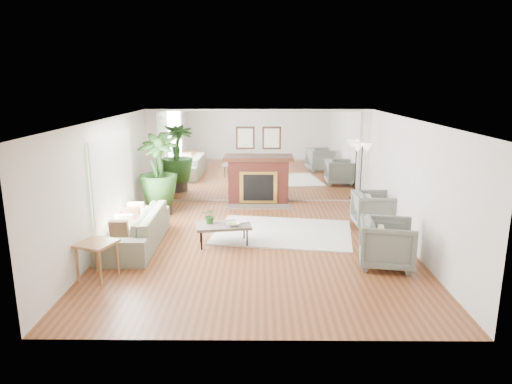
{
  "coord_description": "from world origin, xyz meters",
  "views": [
    {
      "loc": [
        0.03,
        -8.68,
        3.18
      ],
      "look_at": [
        -0.04,
        0.6,
        0.95
      ],
      "focal_mm": 32.0,
      "sensor_mm": 36.0,
      "label": 1
    }
  ],
  "objects_px": {
    "fireplace": "(258,179)",
    "side_table": "(97,248)",
    "potted_ficus": "(158,171)",
    "floor_lamp": "(362,153)",
    "armchair_back": "(373,209)",
    "sofa": "(135,229)",
    "armchair_front": "(387,243)",
    "coffee_table": "(223,226)"
  },
  "relations": [
    {
      "from": "armchair_back",
      "to": "armchair_front",
      "type": "bearing_deg",
      "value": 172.1
    },
    {
      "from": "floor_lamp",
      "to": "fireplace",
      "type": "bearing_deg",
      "value": 176.63
    },
    {
      "from": "armchair_back",
      "to": "side_table",
      "type": "bearing_deg",
      "value": 118.63
    },
    {
      "from": "fireplace",
      "to": "sofa",
      "type": "distance_m",
      "value": 4.14
    },
    {
      "from": "side_table",
      "to": "fireplace",
      "type": "bearing_deg",
      "value": 61.56
    },
    {
      "from": "potted_ficus",
      "to": "floor_lamp",
      "type": "height_order",
      "value": "potted_ficus"
    },
    {
      "from": "armchair_back",
      "to": "floor_lamp",
      "type": "distance_m",
      "value": 2.11
    },
    {
      "from": "fireplace",
      "to": "armchair_back",
      "type": "height_order",
      "value": "fireplace"
    },
    {
      "from": "sofa",
      "to": "floor_lamp",
      "type": "height_order",
      "value": "floor_lamp"
    },
    {
      "from": "potted_ficus",
      "to": "floor_lamp",
      "type": "xyz_separation_m",
      "value": [
        5.13,
        0.9,
        0.33
      ]
    },
    {
      "from": "armchair_front",
      "to": "side_table",
      "type": "height_order",
      "value": "armchair_front"
    },
    {
      "from": "fireplace",
      "to": "side_table",
      "type": "height_order",
      "value": "fireplace"
    },
    {
      "from": "fireplace",
      "to": "armchair_front",
      "type": "bearing_deg",
      "value": -62.13
    },
    {
      "from": "fireplace",
      "to": "floor_lamp",
      "type": "xyz_separation_m",
      "value": [
        2.7,
        -0.16,
        0.75
      ]
    },
    {
      "from": "fireplace",
      "to": "coffee_table",
      "type": "distance_m",
      "value": 3.34
    },
    {
      "from": "fireplace",
      "to": "floor_lamp",
      "type": "distance_m",
      "value": 2.81
    },
    {
      "from": "coffee_table",
      "to": "sofa",
      "type": "relative_size",
      "value": 0.48
    },
    {
      "from": "sofa",
      "to": "floor_lamp",
      "type": "bearing_deg",
      "value": 120.57
    },
    {
      "from": "armchair_back",
      "to": "side_table",
      "type": "relative_size",
      "value": 1.22
    },
    {
      "from": "sofa",
      "to": "armchair_front",
      "type": "xyz_separation_m",
      "value": [
        4.74,
        -1.0,
        0.07
      ]
    },
    {
      "from": "sofa",
      "to": "armchair_back",
      "type": "xyz_separation_m",
      "value": [
        5.05,
        1.31,
        0.04
      ]
    },
    {
      "from": "coffee_table",
      "to": "sofa",
      "type": "height_order",
      "value": "sofa"
    },
    {
      "from": "armchair_front",
      "to": "potted_ficus",
      "type": "relative_size",
      "value": 0.46
    },
    {
      "from": "sofa",
      "to": "armchair_back",
      "type": "height_order",
      "value": "armchair_back"
    },
    {
      "from": "sofa",
      "to": "potted_ficus",
      "type": "bearing_deg",
      "value": 178.6
    },
    {
      "from": "armchair_back",
      "to": "floor_lamp",
      "type": "relative_size",
      "value": 0.53
    },
    {
      "from": "armchair_back",
      "to": "potted_ficus",
      "type": "bearing_deg",
      "value": 79.21
    },
    {
      "from": "fireplace",
      "to": "potted_ficus",
      "type": "xyz_separation_m",
      "value": [
        -2.43,
        -1.06,
        0.42
      ]
    },
    {
      "from": "armchair_front",
      "to": "floor_lamp",
      "type": "xyz_separation_m",
      "value": [
        0.41,
        4.16,
        0.98
      ]
    },
    {
      "from": "fireplace",
      "to": "armchair_front",
      "type": "xyz_separation_m",
      "value": [
        2.29,
        -4.32,
        -0.24
      ]
    },
    {
      "from": "fireplace",
      "to": "coffee_table",
      "type": "height_order",
      "value": "fireplace"
    },
    {
      "from": "side_table",
      "to": "potted_ficus",
      "type": "bearing_deg",
      "value": 86.75
    },
    {
      "from": "coffee_table",
      "to": "floor_lamp",
      "type": "height_order",
      "value": "floor_lamp"
    },
    {
      "from": "side_table",
      "to": "armchair_front",
      "type": "bearing_deg",
      "value": 6.6
    },
    {
      "from": "armchair_front",
      "to": "side_table",
      "type": "distance_m",
      "value": 4.97
    },
    {
      "from": "fireplace",
      "to": "armchair_back",
      "type": "xyz_separation_m",
      "value": [
        2.6,
        -2.01,
        -0.26
      ]
    },
    {
      "from": "coffee_table",
      "to": "armchair_front",
      "type": "relative_size",
      "value": 1.26
    },
    {
      "from": "side_table",
      "to": "potted_ficus",
      "type": "xyz_separation_m",
      "value": [
        0.22,
        3.83,
        0.54
      ]
    },
    {
      "from": "fireplace",
      "to": "potted_ficus",
      "type": "distance_m",
      "value": 2.69
    },
    {
      "from": "coffee_table",
      "to": "armchair_back",
      "type": "distance_m",
      "value": 3.52
    },
    {
      "from": "fireplace",
      "to": "side_table",
      "type": "relative_size",
      "value": 2.88
    },
    {
      "from": "armchair_front",
      "to": "floor_lamp",
      "type": "height_order",
      "value": "floor_lamp"
    }
  ]
}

